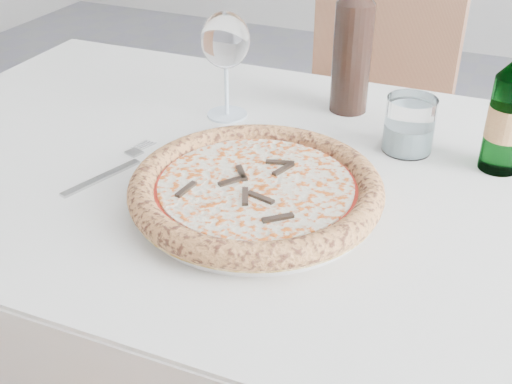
# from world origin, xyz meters

# --- Properties ---
(dining_table) EXTENTS (1.35, 0.82, 0.76)m
(dining_table) POSITION_xyz_m (0.23, 0.05, 0.66)
(dining_table) COLOR #8C6240
(dining_table) RESTS_ON floor
(chair_far) EXTENTS (0.44, 0.44, 0.93)m
(chair_far) POSITION_xyz_m (0.14, 0.89, 0.53)
(chair_far) COLOR #8C6240
(chair_far) RESTS_ON floor
(plate) EXTENTS (0.31, 0.31, 0.02)m
(plate) POSITION_xyz_m (0.23, -0.05, 0.76)
(plate) COLOR white
(plate) RESTS_ON dining_table
(pizza) EXTENTS (0.34, 0.34, 0.04)m
(pizza) POSITION_xyz_m (0.23, -0.05, 0.78)
(pizza) COLOR #EBC880
(pizza) RESTS_ON plate
(fork) EXTENTS (0.05, 0.19, 0.00)m
(fork) POSITION_xyz_m (-0.00, -0.05, 0.76)
(fork) COLOR #ADADAD
(fork) RESTS_ON dining_table
(wine_glass) EXTENTS (0.08, 0.08, 0.18)m
(wine_glass) POSITION_xyz_m (0.07, 0.19, 0.89)
(wine_glass) COLOR white
(wine_glass) RESTS_ON dining_table
(tumbler) EXTENTS (0.08, 0.08, 0.09)m
(tumbler) POSITION_xyz_m (0.38, 0.19, 0.79)
(tumbler) COLOR white
(tumbler) RESTS_ON dining_table
(beer_bottle) EXTENTS (0.06, 0.06, 0.22)m
(beer_bottle) POSITION_xyz_m (0.52, 0.19, 0.84)
(beer_bottle) COLOR #276532
(beer_bottle) RESTS_ON dining_table
(wine_bottle) EXTENTS (0.07, 0.07, 0.27)m
(wine_bottle) POSITION_xyz_m (0.25, 0.30, 0.87)
(wine_bottle) COLOR black
(wine_bottle) RESTS_ON dining_table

